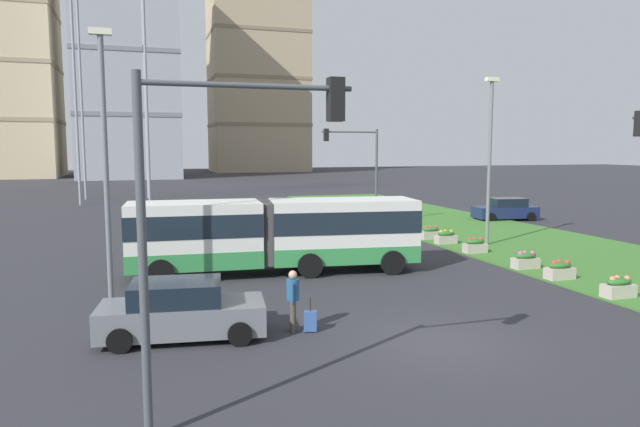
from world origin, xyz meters
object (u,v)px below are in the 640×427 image
object	(u,v)px
flower_planter_2	(526,260)
traffic_light_near_left	(212,191)
flower_planter_1	(560,270)
flower_planter_5	(431,233)
pedestrian_crossing	(293,296)
flower_planter_3	(475,245)
car_grey_wagon	(181,311)
streetlight_median	(490,154)
flower_planter_4	(446,237)
apartment_tower_centre	(257,60)
streetlight_left	(105,156)
flower_planter_0	(619,287)
apartment_tower_westcentre	(127,60)
rolling_suitcase	(310,321)
traffic_light_far_right	(359,160)
articulated_bus	(276,233)
car_navy_sedan	(506,210)

from	to	relation	value
flower_planter_2	traffic_light_near_left	world-z (taller)	traffic_light_near_left
flower_planter_1	flower_planter_5	xyz separation A→B (m)	(0.00, 10.33, 0.00)
pedestrian_crossing	flower_planter_3	world-z (taller)	pedestrian_crossing
car_grey_wagon	flower_planter_2	distance (m)	15.21
streetlight_median	flower_planter_4	bearing A→B (deg)	154.08
car_grey_wagon	flower_planter_4	bearing A→B (deg)	37.50
traffic_light_near_left	streetlight_median	distance (m)	22.48
flower_planter_2	flower_planter_4	bearing A→B (deg)	90.00
traffic_light_near_left	apartment_tower_centre	size ratio (longest dim) A/B	0.13
flower_planter_1	car_grey_wagon	bearing A→B (deg)	-170.33
car_grey_wagon	flower_planter_3	world-z (taller)	car_grey_wagon
traffic_light_near_left	streetlight_left	size ratio (longest dim) A/B	0.72
car_grey_wagon	flower_planter_0	bearing A→B (deg)	-1.56
flower_planter_3	traffic_light_near_left	distance (m)	20.22
flower_planter_5	apartment_tower_westcentre	bearing A→B (deg)	102.15
car_grey_wagon	rolling_suitcase	size ratio (longest dim) A/B	4.74
rolling_suitcase	flower_planter_1	size ratio (longest dim) A/B	0.88
traffic_light_far_right	flower_planter_3	bearing A→B (deg)	-81.81
flower_planter_3	streetlight_left	world-z (taller)	streetlight_left
articulated_bus	traffic_light_near_left	xyz separation A→B (m)	(-4.09, -12.60, 2.74)
pedestrian_crossing	streetlight_median	size ratio (longest dim) A/B	0.20
streetlight_median	traffic_light_near_left	bearing A→B (deg)	-136.01
car_grey_wagon	flower_planter_4	xyz separation A→B (m)	(14.51, 11.14, -0.33)
flower_planter_4	streetlight_left	world-z (taller)	streetlight_left
flower_planter_5	car_grey_wagon	bearing A→B (deg)	-138.59
car_grey_wagon	flower_planter_1	bearing A→B (deg)	9.67
traffic_light_near_left	apartment_tower_centre	world-z (taller)	apartment_tower_centre
articulated_bus	car_grey_wagon	xyz separation A→B (m)	(-4.33, -7.20, -0.90)
car_grey_wagon	apartment_tower_centre	xyz separation A→B (m)	(24.48, 108.84, 23.17)
flower_planter_1	flower_planter_2	world-z (taller)	same
flower_planter_0	flower_planter_4	bearing A→B (deg)	90.00
car_grey_wagon	articulated_bus	bearing A→B (deg)	58.98
pedestrian_crossing	car_navy_sedan	bearing A→B (deg)	43.07
flower_planter_5	apartment_tower_centre	world-z (taller)	apartment_tower_centre
flower_planter_1	rolling_suitcase	bearing A→B (deg)	-164.72
pedestrian_crossing	streetlight_left	world-z (taller)	streetlight_left
rolling_suitcase	streetlight_left	xyz separation A→B (m)	(-5.46, 4.81, 4.57)
articulated_bus	car_grey_wagon	distance (m)	8.45
car_navy_sedan	flower_planter_0	bearing A→B (deg)	-115.72
car_grey_wagon	traffic_light_near_left	size ratio (longest dim) A/B	0.71
car_grey_wagon	flower_planter_3	bearing A→B (deg)	29.97
flower_planter_1	apartment_tower_centre	bearing A→B (deg)	84.65
flower_planter_1	streetlight_median	bearing A→B (deg)	76.21
car_navy_sedan	flower_planter_5	xyz separation A→B (m)	(-9.44, -6.41, -0.33)
streetlight_median	apartment_tower_centre	world-z (taller)	apartment_tower_centre
flower_planter_2	apartment_tower_westcentre	xyz separation A→B (m)	(-16.56, 85.20, 19.57)
flower_planter_3	apartment_tower_centre	size ratio (longest dim) A/B	0.02
pedestrian_crossing	flower_planter_4	distance (m)	16.23
flower_planter_3	flower_planter_0	bearing A→B (deg)	-90.00
flower_planter_3	flower_planter_5	xyz separation A→B (m)	(0.00, 4.43, 0.00)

